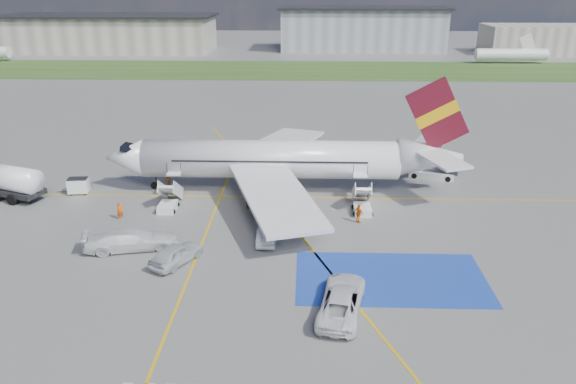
{
  "coord_description": "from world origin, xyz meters",
  "views": [
    {
      "loc": [
        3.6,
        -40.66,
        20.84
      ],
      "look_at": [
        2.11,
        4.43,
        3.5
      ],
      "focal_mm": 35.0,
      "sensor_mm": 36.0,
      "label": 1
    }
  ],
  "objects_px": {
    "car_silver_a": "(176,254)",
    "car_silver_b": "(267,233)",
    "van_white_b": "(131,237)",
    "airliner": "(285,159)",
    "belt_loader": "(432,175)",
    "gpu_cart": "(79,187)",
    "van_white_a": "(342,296)"
  },
  "relations": [
    {
      "from": "car_silver_a",
      "to": "van_white_a",
      "type": "bearing_deg",
      "value": -177.62
    },
    {
      "from": "gpu_cart",
      "to": "van_white_a",
      "type": "relative_size",
      "value": 0.38
    },
    {
      "from": "belt_loader",
      "to": "gpu_cart",
      "type": "bearing_deg",
      "value": -154.73
    },
    {
      "from": "airliner",
      "to": "van_white_b",
      "type": "relative_size",
      "value": 6.47
    },
    {
      "from": "airliner",
      "to": "car_silver_b",
      "type": "bearing_deg",
      "value": -94.99
    },
    {
      "from": "airliner",
      "to": "van_white_a",
      "type": "bearing_deg",
      "value": -78.33
    },
    {
      "from": "airliner",
      "to": "belt_loader",
      "type": "bearing_deg",
      "value": 15.35
    },
    {
      "from": "car_silver_a",
      "to": "van_white_b",
      "type": "relative_size",
      "value": 0.84
    },
    {
      "from": "airliner",
      "to": "car_silver_a",
      "type": "distance_m",
      "value": 18.19
    },
    {
      "from": "gpu_cart",
      "to": "van_white_a",
      "type": "bearing_deg",
      "value": -45.93
    },
    {
      "from": "airliner",
      "to": "van_white_a",
      "type": "height_order",
      "value": "airliner"
    },
    {
      "from": "car_silver_a",
      "to": "car_silver_b",
      "type": "bearing_deg",
      "value": -120.25
    },
    {
      "from": "gpu_cart",
      "to": "car_silver_a",
      "type": "relative_size",
      "value": 0.45
    },
    {
      "from": "van_white_a",
      "to": "van_white_b",
      "type": "relative_size",
      "value": 1.01
    },
    {
      "from": "belt_loader",
      "to": "car_silver_a",
      "type": "relative_size",
      "value": 1.12
    },
    {
      "from": "airliner",
      "to": "belt_loader",
      "type": "distance_m",
      "value": 16.97
    },
    {
      "from": "gpu_cart",
      "to": "belt_loader",
      "type": "relative_size",
      "value": 0.4
    },
    {
      "from": "van_white_b",
      "to": "airliner",
      "type": "bearing_deg",
      "value": -53.45
    },
    {
      "from": "car_silver_a",
      "to": "car_silver_b",
      "type": "height_order",
      "value": "car_silver_a"
    },
    {
      "from": "van_white_a",
      "to": "van_white_b",
      "type": "bearing_deg",
      "value": -16.49
    },
    {
      "from": "belt_loader",
      "to": "car_silver_b",
      "type": "height_order",
      "value": "belt_loader"
    },
    {
      "from": "airliner",
      "to": "car_silver_b",
      "type": "relative_size",
      "value": 8.42
    },
    {
      "from": "gpu_cart",
      "to": "belt_loader",
      "type": "xyz_separation_m",
      "value": [
        37.25,
        6.02,
        -0.37
      ]
    },
    {
      "from": "car_silver_a",
      "to": "car_silver_b",
      "type": "relative_size",
      "value": 1.1
    },
    {
      "from": "van_white_b",
      "to": "car_silver_b",
      "type": "bearing_deg",
      "value": -93.24
    },
    {
      "from": "car_silver_b",
      "to": "airliner",
      "type": "bearing_deg",
      "value": -94.14
    },
    {
      "from": "belt_loader",
      "to": "airliner",
      "type": "bearing_deg",
      "value": -148.55
    },
    {
      "from": "airliner",
      "to": "van_white_b",
      "type": "xyz_separation_m",
      "value": [
        -12.0,
        -13.92,
        -2.28
      ]
    },
    {
      "from": "van_white_a",
      "to": "car_silver_b",
      "type": "bearing_deg",
      "value": -50.65
    },
    {
      "from": "airliner",
      "to": "van_white_b",
      "type": "distance_m",
      "value": 18.52
    },
    {
      "from": "car_silver_b",
      "to": "belt_loader",
      "type": "bearing_deg",
      "value": -135.24
    },
    {
      "from": "belt_loader",
      "to": "van_white_b",
      "type": "relative_size",
      "value": 0.94
    }
  ]
}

